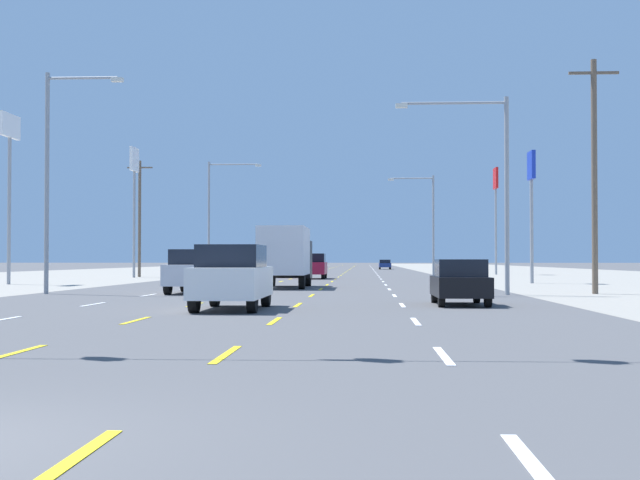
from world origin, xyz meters
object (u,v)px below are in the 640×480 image
object	(u,v)px
box_truck_center_turn_midfar	(286,254)
pole_sign_left_row_2	(134,179)
suv_inner_left_mid	(195,271)
pole_sign_right_row_1	(531,186)
suv_center_turn_nearest	(232,276)
pole_sign_left_row_1	(10,153)
sedan_inner_left_far	(248,271)
streetlight_right_row_1	(428,217)
sedan_far_right_distant_a	(385,264)
suv_center_turn_farther	(313,266)
pole_sign_right_row_2	(496,194)
streetlight_left_row_1	(214,209)
streetlight_left_row_0	(54,167)
hatchback_far_left_farthest	(268,266)
hatchback_far_right_near	(460,282)
streetlight_right_row_0	(493,176)

from	to	relation	value
box_truck_center_turn_midfar	pole_sign_left_row_2	world-z (taller)	pole_sign_left_row_2
suv_inner_left_mid	pole_sign_right_row_1	xyz separation A→B (m)	(18.37, 16.86, 5.20)
pole_sign_right_row_1	suv_center_turn_nearest	bearing A→B (deg)	-116.68
box_truck_center_turn_midfar	pole_sign_left_row_1	distance (m)	19.35
box_truck_center_turn_midfar	sedan_inner_left_far	size ratio (longest dim) A/B	1.60
pole_sign_right_row_1	streetlight_right_row_1	bearing A→B (deg)	102.78
pole_sign_right_row_1	pole_sign_left_row_2	bearing A→B (deg)	153.17
box_truck_center_turn_midfar	sedan_far_right_distant_a	xyz separation A→B (m)	(7.29, 84.01, -1.08)
sedan_inner_left_far	pole_sign_left_row_1	world-z (taller)	pole_sign_left_row_1
suv_center_turn_farther	pole_sign_left_row_1	world-z (taller)	pole_sign_left_row_1
box_truck_center_turn_midfar	pole_sign_left_row_1	size ratio (longest dim) A/B	0.69
pole_sign_right_row_2	streetlight_left_row_1	size ratio (longest dim) A/B	1.03
streetlight_right_row_1	sedan_inner_left_far	bearing A→B (deg)	-120.56
streetlight_right_row_1	box_truck_center_turn_midfar	bearing A→B (deg)	-107.64
streetlight_left_row_0	pole_sign_right_row_2	bearing A→B (deg)	61.24
pole_sign_left_row_2	streetlight_left_row_0	size ratio (longest dim) A/B	1.10
pole_sign_left_row_1	sedan_inner_left_far	bearing A→B (deg)	13.80
pole_sign_left_row_1	pole_sign_right_row_2	xyz separation A→B (m)	(34.85, 35.16, 0.00)
pole_sign_left_row_2	hatchback_far_left_farthest	bearing A→B (deg)	74.22
sedan_far_right_distant_a	streetlight_left_row_0	distance (m)	94.16
pole_sign_left_row_2	pole_sign_right_row_2	bearing A→B (deg)	26.35
suv_center_turn_farther	sedan_inner_left_far	bearing A→B (deg)	-105.86
pole_sign_left_row_2	pole_sign_left_row_1	bearing A→B (deg)	-97.57
suv_center_turn_nearest	sedan_inner_left_far	xyz separation A→B (m)	(-3.45, 28.75, -0.27)
suv_center_turn_farther	streetlight_left_row_1	distance (m)	14.84
suv_center_turn_farther	pole_sign_right_row_1	distance (m)	19.50
hatchback_far_right_near	pole_sign_right_row_2	size ratio (longest dim) A/B	0.37
pole_sign_right_row_2	streetlight_right_row_0	distance (m)	49.74
box_truck_center_turn_midfar	pole_sign_left_row_1	world-z (taller)	pole_sign_left_row_1
hatchback_far_left_farthest	suv_center_turn_farther	bearing A→B (deg)	-77.25
streetlight_left_row_0	streetlight_right_row_0	bearing A→B (deg)	0.00
sedan_inner_left_far	streetlight_left_row_1	xyz separation A→B (m)	(-6.13, 22.39, 5.32)
streetlight_right_row_1	sedan_far_right_distant_a	bearing A→B (deg)	92.89
sedan_inner_left_far	pole_sign_left_row_1	xyz separation A→B (m)	(-14.23, -3.49, 7.32)
suv_inner_left_mid	pole_sign_left_row_1	xyz separation A→B (m)	(-14.03, 12.81, 7.05)
box_truck_center_turn_midfar	streetlight_left_row_1	bearing A→B (deg)	106.71
suv_center_turn_nearest	streetlight_right_row_0	bearing A→B (deg)	49.69
suv_center_turn_nearest	streetlight_left_row_0	bearing A→B (deg)	130.76
suv_center_turn_farther	streetlight_right_row_1	size ratio (longest dim) A/B	0.54
sedan_inner_left_far	streetlight_left_row_0	xyz separation A→B (m)	(-6.32, -17.42, 4.88)
pole_sign_left_row_1	pole_sign_left_row_2	distance (m)	19.32
pole_sign_right_row_1	streetlight_left_row_0	bearing A→B (deg)	-143.73
box_truck_center_turn_midfar	streetlight_left_row_1	world-z (taller)	streetlight_left_row_1
suv_center_turn_farther	sedan_far_right_distant_a	bearing A→B (deg)	83.58
sedan_inner_left_far	hatchback_far_left_farthest	bearing A→B (deg)	94.79
suv_center_turn_farther	streetlight_left_row_0	distance (m)	31.62
streetlight_right_row_0	suv_center_turn_farther	bearing A→B (deg)	107.86
streetlight_right_row_0	streetlight_right_row_1	distance (m)	39.81
hatchback_far_right_near	hatchback_far_left_farthest	world-z (taller)	same
pole_sign_left_row_1	pole_sign_right_row_1	size ratio (longest dim) A/B	1.24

